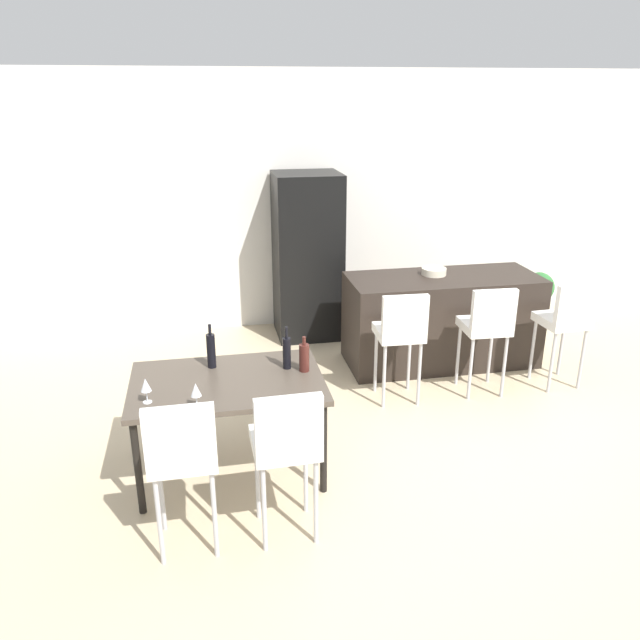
% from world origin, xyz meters
% --- Properties ---
extents(ground_plane, '(10.00, 10.00, 0.00)m').
position_xyz_m(ground_plane, '(0.00, 0.00, 0.00)').
color(ground_plane, '#C6B28E').
extents(back_wall, '(10.00, 0.12, 2.90)m').
position_xyz_m(back_wall, '(0.00, 2.67, 1.45)').
color(back_wall, silver).
rests_on(back_wall, ground_plane).
extents(kitchen_island, '(1.93, 0.77, 0.92)m').
position_xyz_m(kitchen_island, '(0.35, 1.19, 0.46)').
color(kitchen_island, black).
rests_on(kitchen_island, ground_plane).
extents(bar_chair_left, '(0.42, 0.42, 1.05)m').
position_xyz_m(bar_chair_left, '(-0.35, 0.42, 0.70)').
color(bar_chair_left, white).
rests_on(bar_chair_left, ground_plane).
extents(bar_chair_middle, '(0.42, 0.42, 1.05)m').
position_xyz_m(bar_chair_middle, '(0.47, 0.42, 0.70)').
color(bar_chair_middle, white).
rests_on(bar_chair_middle, ground_plane).
extents(bar_chair_right, '(0.42, 0.42, 1.05)m').
position_xyz_m(bar_chair_right, '(1.25, 0.42, 0.70)').
color(bar_chair_right, white).
rests_on(bar_chair_right, ground_plane).
extents(dining_table, '(1.36, 0.90, 0.74)m').
position_xyz_m(dining_table, '(-1.90, -0.39, 0.67)').
color(dining_table, '#4C4238').
rests_on(dining_table, ground_plane).
extents(dining_chair_near, '(0.40, 0.40, 1.05)m').
position_xyz_m(dining_chair_near, '(-2.21, -1.20, 0.70)').
color(dining_chair_near, white).
rests_on(dining_chair_near, ground_plane).
extents(dining_chair_far, '(0.41, 0.41, 1.05)m').
position_xyz_m(dining_chair_far, '(-1.59, -1.20, 0.70)').
color(dining_chair_far, white).
rests_on(dining_chair_far, ground_plane).
extents(wine_bottle_right, '(0.06, 0.06, 0.34)m').
position_xyz_m(wine_bottle_right, '(-2.00, -0.14, 0.88)').
color(wine_bottle_right, black).
rests_on(wine_bottle_right, dining_table).
extents(wine_bottle_middle, '(0.07, 0.07, 0.27)m').
position_xyz_m(wine_bottle_middle, '(-1.34, -0.33, 0.85)').
color(wine_bottle_middle, '#471E19').
rests_on(wine_bottle_middle, dining_table).
extents(wine_bottle_far, '(0.06, 0.06, 0.33)m').
position_xyz_m(wine_bottle_far, '(-1.45, -0.26, 0.87)').
color(wine_bottle_far, black).
rests_on(wine_bottle_far, dining_table).
extents(wine_glass_left, '(0.07, 0.07, 0.17)m').
position_xyz_m(wine_glass_left, '(-2.11, -0.75, 0.86)').
color(wine_glass_left, silver).
rests_on(wine_glass_left, dining_table).
extents(wine_glass_near, '(0.07, 0.07, 0.17)m').
position_xyz_m(wine_glass_near, '(-2.44, -0.62, 0.86)').
color(wine_glass_near, silver).
rests_on(wine_glass_near, dining_table).
extents(refrigerator, '(0.72, 0.68, 1.84)m').
position_xyz_m(refrigerator, '(-0.86, 2.23, 0.92)').
color(refrigerator, black).
rests_on(refrigerator, ground_plane).
extents(fruit_bowl, '(0.25, 0.25, 0.07)m').
position_xyz_m(fruit_bowl, '(0.27, 1.28, 0.96)').
color(fruit_bowl, beige).
rests_on(fruit_bowl, kitchen_island).
extents(potted_plant, '(0.37, 0.37, 0.57)m').
position_xyz_m(potted_plant, '(2.03, 2.22, 0.33)').
color(potted_plant, beige).
rests_on(potted_plant, ground_plane).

